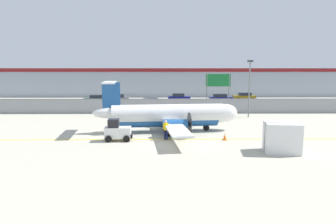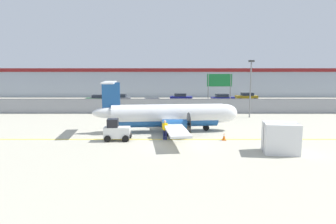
{
  "view_description": "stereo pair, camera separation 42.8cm",
  "coord_description": "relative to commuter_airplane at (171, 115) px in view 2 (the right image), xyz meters",
  "views": [
    {
      "loc": [
        -0.98,
        -23.53,
        5.94
      ],
      "look_at": [
        -0.57,
        6.47,
        1.8
      ],
      "focal_mm": 32.0,
      "sensor_mm": 36.0,
      "label": 1
    },
    {
      "loc": [
        -0.55,
        -23.54,
        5.94
      ],
      "look_at": [
        -0.57,
        6.47,
        1.8
      ],
      "focal_mm": 32.0,
      "sensor_mm": 36.0,
      "label": 2
    }
  ],
  "objects": [
    {
      "name": "parked_car_2",
      "position": [
        -2.67,
        17.95,
        -0.71
      ],
      "size": [
        4.39,
        2.44,
        1.58
      ],
      "rotation": [
        0.0,
        0.0,
        0.14
      ],
      "color": "silver",
      "rests_on": "parking_lot_strip"
    },
    {
      "name": "parked_car_5",
      "position": [
        15.16,
        29.38,
        -0.71
      ],
      "size": [
        4.28,
        2.16,
        1.58
      ],
      "rotation": [
        0.0,
        0.0,
        3.19
      ],
      "color": "#B28C19",
      "rests_on": "parking_lot_strip"
    },
    {
      "name": "ground_plane",
      "position": [
        0.31,
        -3.5,
        -1.6
      ],
      "size": [
        140.0,
        140.0,
        0.01
      ],
      "color": "#B2AD99"
    },
    {
      "name": "commuter_airplane",
      "position": [
        0.0,
        0.0,
        0.0
      ],
      "size": [
        14.33,
        16.08,
        4.92
      ],
      "rotation": [
        0.0,
        0.0,
        0.11
      ],
      "color": "white",
      "rests_on": "ground"
    },
    {
      "name": "traffic_cone_near_left",
      "position": [
        4.59,
        -3.81,
        -1.29
      ],
      "size": [
        0.36,
        0.36,
        0.64
      ],
      "color": "orange",
      "rests_on": "ground"
    },
    {
      "name": "parked_car_4",
      "position": [
        9.86,
        26.21,
        -0.71
      ],
      "size": [
        4.32,
        2.26,
        1.58
      ],
      "rotation": [
        0.0,
        0.0,
        0.08
      ],
      "color": "navy",
      "rests_on": "parking_lot_strip"
    },
    {
      "name": "traffic_cone_near_right",
      "position": [
        1.14,
        -1.62,
        -1.29
      ],
      "size": [
        0.36,
        0.36,
        0.64
      ],
      "color": "orange",
      "rests_on": "ground"
    },
    {
      "name": "baggage_tug",
      "position": [
        -4.65,
        -3.9,
        -0.75
      ],
      "size": [
        2.38,
        1.47,
        1.88
      ],
      "rotation": [
        0.0,
        0.0,
        0.05
      ],
      "color": "silver",
      "rests_on": "ground"
    },
    {
      "name": "parking_lot_strip",
      "position": [
        0.31,
        24.0,
        -1.54
      ],
      "size": [
        98.0,
        17.0,
        0.12
      ],
      "color": "#38383A",
      "rests_on": "ground"
    },
    {
      "name": "ground_crew_worker",
      "position": [
        -0.51,
        -3.57,
        -0.65
      ],
      "size": [
        0.53,
        0.45,
        1.7
      ],
      "rotation": [
        0.0,
        0.0,
        1.12
      ],
      "color": "#191E4C",
      "rests_on": "ground"
    },
    {
      "name": "background_building",
      "position": [
        0.31,
        42.49,
        1.66
      ],
      "size": [
        91.0,
        8.1,
        6.5
      ],
      "color": "#A8B2BC",
      "rests_on": "ground"
    },
    {
      "name": "apron_light_pole",
      "position": [
        10.22,
        8.94,
        2.7
      ],
      "size": [
        0.7,
        0.3,
        7.27
      ],
      "color": "slate",
      "rests_on": "ground"
    },
    {
      "name": "cargo_container",
      "position": [
        7.95,
        -7.76,
        -0.5
      ],
      "size": [
        2.66,
        2.32,
        2.2
      ],
      "rotation": [
        0.0,
        0.0,
        -0.14
      ],
      "color": "silver",
      "rests_on": "ground"
    },
    {
      "name": "highway_sign",
      "position": [
        7.17,
        14.17,
        2.54
      ],
      "size": [
        3.6,
        0.14,
        5.5
      ],
      "color": "slate",
      "rests_on": "ground"
    },
    {
      "name": "perimeter_fence",
      "position": [
        0.31,
        12.5,
        -0.49
      ],
      "size": [
        98.0,
        0.1,
        2.1
      ],
      "color": "gray",
      "rests_on": "ground"
    },
    {
      "name": "parked_car_1",
      "position": [
        -9.2,
        25.88,
        -0.71
      ],
      "size": [
        4.23,
        2.06,
        1.58
      ],
      "rotation": [
        0.0,
        0.0,
        3.16
      ],
      "color": "slate",
      "rests_on": "parking_lot_strip"
    },
    {
      "name": "parked_car_3",
      "position": [
        2.26,
        27.69,
        -0.71
      ],
      "size": [
        4.37,
        2.39,
        1.58
      ],
      "rotation": [
        0.0,
        0.0,
        -0.12
      ],
      "color": "navy",
      "rests_on": "parking_lot_strip"
    },
    {
      "name": "parked_car_0",
      "position": [
        -12.76,
        24.21,
        -0.71
      ],
      "size": [
        4.29,
        2.2,
        1.58
      ],
      "rotation": [
        0.0,
        0.0,
        3.2
      ],
      "color": "#19662D",
      "rests_on": "parking_lot_strip"
    }
  ]
}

